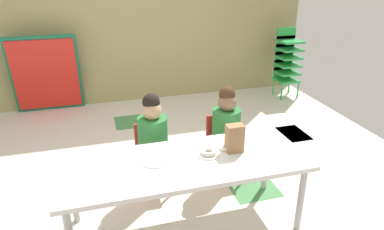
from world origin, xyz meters
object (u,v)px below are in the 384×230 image
object	(u,v)px
folded_activity_table	(46,75)
paper_bag_brown	(235,138)
kid_chair_green_stack	(287,59)
paper_plate_center_table	(155,162)
seated_child_middle_seat	(226,125)
paper_plate_near_edge	(208,154)
donut_powdered_loose	(226,148)
seated_child_near_camera	(153,134)
craft_table	(185,167)
donut_powdered_on_plate	(208,152)

from	to	relation	value
folded_activity_table	paper_bag_brown	xyz separation A→B (m)	(1.60, -2.75, 0.16)
kid_chair_green_stack	paper_plate_center_table	xyz separation A→B (m)	(-2.50, -2.45, 0.01)
folded_activity_table	seated_child_middle_seat	bearing A→B (deg)	-51.76
seated_child_middle_seat	paper_plate_center_table	distance (m)	0.93
paper_bag_brown	paper_plate_near_edge	bearing A→B (deg)	179.96
paper_bag_brown	kid_chair_green_stack	bearing A→B (deg)	52.57
donut_powdered_loose	paper_plate_center_table	bearing A→B (deg)	-175.73
kid_chair_green_stack	folded_activity_table	size ratio (longest dim) A/B	0.96
seated_child_near_camera	kid_chair_green_stack	bearing A→B (deg)	38.38
craft_table	paper_bag_brown	distance (m)	0.44
seated_child_middle_seat	paper_plate_center_table	world-z (taller)	seated_child_middle_seat
folded_activity_table	donut_powdered_on_plate	xyz separation A→B (m)	(1.39, -2.75, 0.07)
paper_bag_brown	craft_table	bearing A→B (deg)	-174.25
kid_chair_green_stack	paper_plate_center_table	world-z (taller)	kid_chair_green_stack
paper_bag_brown	paper_plate_near_edge	size ratio (longest dim) A/B	1.22
kid_chair_green_stack	donut_powdered_loose	distance (m)	3.08
paper_plate_near_edge	donut_powdered_on_plate	world-z (taller)	donut_powdered_on_plate
craft_table	paper_plate_near_edge	distance (m)	0.21
folded_activity_table	donut_powdered_on_plate	world-z (taller)	folded_activity_table
folded_activity_table	donut_powdered_on_plate	distance (m)	3.08
craft_table	folded_activity_table	distance (m)	3.04
craft_table	kid_chair_green_stack	distance (m)	3.37
seated_child_near_camera	craft_table	bearing A→B (deg)	-76.61
paper_bag_brown	paper_plate_center_table	bearing A→B (deg)	-179.96
paper_plate_near_edge	paper_plate_center_table	size ratio (longest dim) A/B	1.00
craft_table	donut_powdered_on_plate	world-z (taller)	donut_powdered_on_plate
kid_chair_green_stack	donut_powdered_loose	size ratio (longest dim) A/B	10.16
folded_activity_table	paper_bag_brown	bearing A→B (deg)	-59.75
seated_child_middle_seat	donut_powdered_on_plate	world-z (taller)	seated_child_middle_seat
craft_table	seated_child_middle_seat	distance (m)	0.79
paper_plate_center_table	donut_powdered_on_plate	xyz separation A→B (m)	(0.41, 0.00, 0.02)
craft_table	paper_bag_brown	world-z (taller)	paper_bag_brown
folded_activity_table	craft_table	bearing A→B (deg)	-66.77
kid_chair_green_stack	donut_powdered_loose	xyz separation A→B (m)	(-1.93, -2.41, 0.02)
craft_table	donut_powdered_on_plate	xyz separation A→B (m)	(0.20, 0.04, 0.07)
folded_activity_table	donut_powdered_loose	world-z (taller)	folded_activity_table
donut_powdered_loose	craft_table	bearing A→B (deg)	-166.79
craft_table	donut_powdered_loose	bearing A→B (deg)	13.21
paper_bag_brown	paper_plate_center_table	distance (m)	0.63
paper_bag_brown	seated_child_middle_seat	bearing A→B (deg)	75.12
seated_child_middle_seat	folded_activity_table	bearing A→B (deg)	128.24
seated_child_near_camera	paper_plate_near_edge	xyz separation A→B (m)	(0.33, -0.53, 0.04)
donut_powdered_on_plate	seated_child_near_camera	bearing A→B (deg)	122.00
seated_child_middle_seat	kid_chair_green_stack	distance (m)	2.58
folded_activity_table	donut_powdered_on_plate	size ratio (longest dim) A/B	8.88
seated_child_middle_seat	paper_plate_near_edge	world-z (taller)	seated_child_middle_seat
kid_chair_green_stack	folded_activity_table	xyz separation A→B (m)	(-3.48, 0.30, -0.04)
kid_chair_green_stack	paper_plate_near_edge	bearing A→B (deg)	-130.39
seated_child_near_camera	seated_child_middle_seat	xyz separation A→B (m)	(0.68, 0.00, 0.00)
donut_powdered_on_plate	craft_table	bearing A→B (deg)	-168.23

